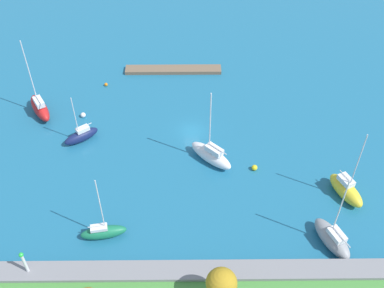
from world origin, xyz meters
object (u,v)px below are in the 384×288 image
(harbor_beacon, at_px, (24,261))
(sailboat_navy_inner_mooring, at_px, (81,135))
(sailboat_red_by_breakwater, at_px, (40,107))
(mooring_buoy_orange, at_px, (106,84))
(sailboat_yellow_lone_south, at_px, (346,189))
(mooring_buoy_yellow, at_px, (255,168))
(sailboat_gray_lone_north, at_px, (332,238))
(sailboat_green_far_north, at_px, (103,232))
(mooring_buoy_white, at_px, (83,115))
(park_tree_west, at_px, (221,283))
(pier_dock, at_px, (173,70))
(sailboat_white_near_pier, at_px, (211,155))

(harbor_beacon, height_order, sailboat_navy_inner_mooring, sailboat_navy_inner_mooring)
(harbor_beacon, bearing_deg, sailboat_red_by_breakwater, -79.73)
(sailboat_navy_inner_mooring, distance_m, mooring_buoy_orange, 14.70)
(sailboat_navy_inner_mooring, bearing_deg, harbor_beacon, 48.72)
(sailboat_navy_inner_mooring, height_order, sailboat_yellow_lone_south, sailboat_yellow_lone_south)
(mooring_buoy_yellow, bearing_deg, mooring_buoy_orange, -40.46)
(sailboat_gray_lone_north, height_order, mooring_buoy_orange, sailboat_gray_lone_north)
(sailboat_navy_inner_mooring, xyz_separation_m, sailboat_red_by_breakwater, (7.99, -6.58, 0.44))
(sailboat_navy_inner_mooring, bearing_deg, mooring_buoy_orange, -133.72)
(sailboat_yellow_lone_south, relative_size, sailboat_green_far_north, 1.11)
(sailboat_red_by_breakwater, relative_size, mooring_buoy_orange, 22.50)
(mooring_buoy_white, bearing_deg, sailboat_gray_lone_north, 144.54)
(mooring_buoy_white, bearing_deg, sailboat_navy_inner_mooring, 97.18)
(sailboat_navy_inner_mooring, height_order, sailboat_green_far_north, sailboat_green_far_north)
(mooring_buoy_white, bearing_deg, park_tree_west, 122.00)
(sailboat_red_by_breakwater, bearing_deg, park_tree_west, -171.74)
(pier_dock, bearing_deg, park_tree_west, 97.65)
(sailboat_navy_inner_mooring, relative_size, sailboat_red_by_breakwater, 0.62)
(sailboat_red_by_breakwater, bearing_deg, sailboat_white_near_pier, -142.90)
(pier_dock, distance_m, sailboat_green_far_north, 38.62)
(harbor_beacon, height_order, mooring_buoy_yellow, harbor_beacon)
(harbor_beacon, height_order, sailboat_white_near_pier, sailboat_white_near_pier)
(sailboat_yellow_lone_south, xyz_separation_m, sailboat_white_near_pier, (18.75, -7.04, 0.03))
(harbor_beacon, relative_size, mooring_buoy_orange, 5.95)
(harbor_beacon, xyz_separation_m, sailboat_red_by_breakwater, (5.63, -31.05, -2.02))
(pier_dock, distance_m, sailboat_gray_lone_north, 44.54)
(sailboat_gray_lone_north, distance_m, sailboat_yellow_lone_south, 8.96)
(park_tree_west, distance_m, mooring_buoy_yellow, 23.07)
(sailboat_navy_inner_mooring, xyz_separation_m, sailboat_white_near_pier, (-20.51, 4.86, 0.33))
(sailboat_yellow_lone_south, relative_size, mooring_buoy_orange, 19.32)
(sailboat_white_near_pier, height_order, sailboat_green_far_north, sailboat_white_near_pier)
(park_tree_west, height_order, sailboat_gray_lone_north, sailboat_gray_lone_north)
(mooring_buoy_yellow, bearing_deg, sailboat_red_by_breakwater, -20.84)
(sailboat_gray_lone_north, bearing_deg, sailboat_yellow_lone_south, -48.55)
(sailboat_yellow_lone_south, height_order, mooring_buoy_white, sailboat_yellow_lone_south)
(sailboat_red_by_breakwater, bearing_deg, sailboat_yellow_lone_south, -142.39)
(park_tree_west, bearing_deg, mooring_buoy_orange, -66.59)
(park_tree_west, distance_m, sailboat_green_far_north, 18.19)
(pier_dock, bearing_deg, sailboat_navy_inner_mooring, 53.29)
(sailboat_yellow_lone_south, height_order, sailboat_white_near_pier, sailboat_white_near_pier)
(pier_dock, xyz_separation_m, harbor_beacon, (16.62, 43.58, 3.15))
(harbor_beacon, height_order, mooring_buoy_orange, harbor_beacon)
(sailboat_green_far_north, relative_size, mooring_buoy_orange, 17.43)
(sailboat_red_by_breakwater, distance_m, mooring_buoy_orange, 12.86)
(sailboat_green_far_north, bearing_deg, sailboat_gray_lone_north, -12.41)
(harbor_beacon, height_order, sailboat_green_far_north, sailboat_green_far_north)
(sailboat_white_near_pier, bearing_deg, mooring_buoy_yellow, -152.37)
(harbor_beacon, bearing_deg, park_tree_west, 170.23)
(harbor_beacon, height_order, mooring_buoy_white, harbor_beacon)
(sailboat_navy_inner_mooring, xyz_separation_m, mooring_buoy_orange, (-2.04, -14.54, -0.71))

